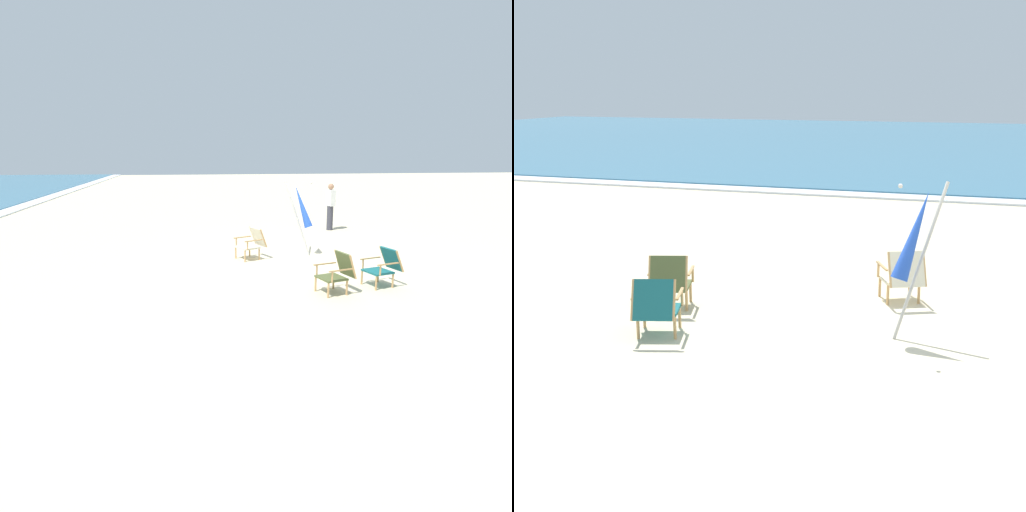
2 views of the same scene
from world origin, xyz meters
TOP-DOWN VIEW (x-y plane):
  - ground_plane at (0.00, 0.00)m, footprint 80.00×80.00m
  - sea at (0.00, 32.12)m, footprint 80.00×40.00m
  - surf_band at (0.00, 11.82)m, footprint 80.00×1.10m
  - beach_chair_back_right at (-2.61, -0.80)m, footprint 0.76×0.86m
  - beach_chair_back_left at (0.13, 1.67)m, footprint 0.82×0.88m
  - beach_chair_front_left at (-2.97, 0.32)m, footprint 0.75×0.81m
  - umbrella_furled_blue at (0.44, 0.30)m, footprint 0.67×0.73m

SIDE VIEW (x-z plane):
  - ground_plane at x=0.00m, z-range 0.00..0.00m
  - surf_band at x=0.00m, z-range 0.00..0.06m
  - sea at x=0.00m, z-range 0.00..0.10m
  - beach_chair_back_right at x=-2.61m, z-range 0.03..0.83m
  - beach_chair_back_left at x=0.13m, z-range 0.02..0.83m
  - beach_chair_front_left at x=-2.97m, z-range 0.02..0.84m
  - umbrella_furled_blue at x=0.44m, z-range 0.30..2.29m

